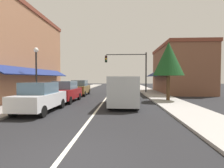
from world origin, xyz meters
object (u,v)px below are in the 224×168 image
at_px(parked_car_second_left, 66,92).
at_px(parked_car_third_left, 80,88).
at_px(parked_car_nearest_left, 40,97).
at_px(street_lamp_left_near, 36,66).
at_px(van_in_lane, 124,90).
at_px(traffic_signal_mast_arm, 131,65).
at_px(tree_right_near, 168,59).

bearing_deg(parked_car_second_left, parked_car_third_left, 92.00).
bearing_deg(parked_car_third_left, parked_car_second_left, -90.13).
bearing_deg(parked_car_third_left, parked_car_nearest_left, -91.09).
xyz_separation_m(parked_car_second_left, street_lamp_left_near, (-1.80, -1.41, 2.09)).
distance_m(parked_car_nearest_left, van_in_lane, 5.66).
bearing_deg(traffic_signal_mast_arm, van_in_lane, -96.08).
bearing_deg(tree_right_near, street_lamp_left_near, -168.33).
xyz_separation_m(parked_car_nearest_left, parked_car_second_left, (0.09, 4.33, 0.00)).
bearing_deg(tree_right_near, parked_car_third_left, 152.49).
bearing_deg(van_in_lane, street_lamp_left_near, 179.68).
bearing_deg(van_in_lane, parked_car_third_left, 127.03).
xyz_separation_m(van_in_lane, street_lamp_left_near, (-6.68, 0.22, 1.82)).
bearing_deg(parked_car_second_left, parked_car_nearest_left, -90.14).
relative_size(parked_car_nearest_left, van_in_lane, 0.79).
height_order(traffic_signal_mast_arm, street_lamp_left_near, traffic_signal_mast_arm).
height_order(parked_car_nearest_left, traffic_signal_mast_arm, traffic_signal_mast_arm).
bearing_deg(tree_right_near, parked_car_second_left, -174.97).
xyz_separation_m(parked_car_nearest_left, tree_right_near, (8.81, 5.10, 2.76)).
xyz_separation_m(traffic_signal_mast_arm, tree_right_near, (2.74, -8.00, -0.10)).
height_order(parked_car_nearest_left, parked_car_third_left, same).
xyz_separation_m(parked_car_third_left, van_in_lane, (4.97, -6.99, 0.27)).
relative_size(street_lamp_left_near, tree_right_near, 0.85).
distance_m(parked_car_second_left, parked_car_third_left, 5.36).
height_order(parked_car_second_left, traffic_signal_mast_arm, traffic_signal_mast_arm).
relative_size(parked_car_second_left, tree_right_near, 0.81).
xyz_separation_m(parked_car_third_left, tree_right_near, (8.82, -4.59, 2.76)).
height_order(van_in_lane, street_lamp_left_near, street_lamp_left_near).
height_order(parked_car_nearest_left, tree_right_near, tree_right_near).
xyz_separation_m(parked_car_third_left, traffic_signal_mast_arm, (6.08, 3.40, 2.86)).
xyz_separation_m(street_lamp_left_near, tree_right_near, (10.53, 2.17, 0.67)).
distance_m(parked_car_nearest_left, parked_car_third_left, 9.69).
relative_size(parked_car_third_left, van_in_lane, 0.79).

